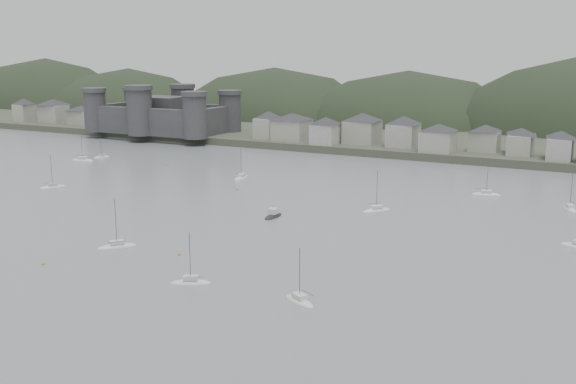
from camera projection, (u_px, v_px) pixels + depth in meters
The scene contains 9 objects.
ground at pixel (62, 321), 102.92m from camera, with size 900.00×900.00×0.00m, color slate.
far_shore_land at pixel (478, 123), 358.55m from camera, with size 900.00×250.00×3.00m, color #383D2D.
forested_ridge at pixel (475, 154), 336.85m from camera, with size 851.55×103.94×102.57m.
castle at pixel (162, 114), 310.70m from camera, with size 66.00×43.00×20.00m.
waterfront_town at pixel (556, 141), 237.37m from camera, with size 451.48×28.46×12.92m.
sailboat_lead at pixel (102, 157), 256.74m from camera, with size 4.50×6.84×8.98m.
moored_fleet at pixel (239, 223), 160.24m from camera, with size 268.55×148.55×12.67m.
motor_launch_far at pixel (273, 216), 166.46m from camera, with size 2.66×7.29×3.75m.
mooring_buoys at pixel (251, 220), 163.07m from camera, with size 170.93×101.06×0.70m.
Camera 1 is at (75.15, -69.66, 41.02)m, focal length 41.97 mm.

